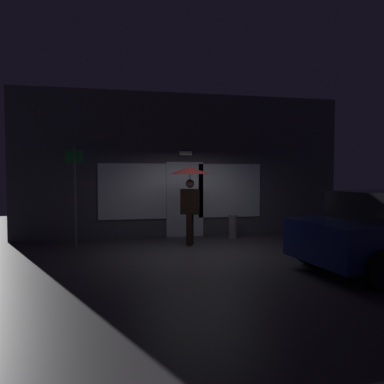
% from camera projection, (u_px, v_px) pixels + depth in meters
% --- Properties ---
extents(ground_plane, '(18.00, 18.00, 0.00)m').
position_uv_depth(ground_plane, '(202.00, 252.00, 8.65)').
color(ground_plane, '#38353A').
extents(building_facade, '(9.73, 0.48, 4.21)m').
position_uv_depth(building_facade, '(184.00, 166.00, 10.84)').
color(building_facade, '#4C4C56').
rests_on(building_facade, ground).
extents(person_with_umbrella, '(1.08, 1.08, 2.03)m').
position_uv_depth(person_with_umbrella, '(190.00, 184.00, 9.41)').
color(person_with_umbrella, black).
rests_on(person_with_umbrella, ground).
extents(street_sign_post, '(0.40, 0.07, 2.53)m').
position_uv_depth(street_sign_post, '(75.00, 191.00, 9.14)').
color(street_sign_post, '#595B60').
rests_on(street_sign_post, ground).
extents(sidewalk_bollard, '(0.26, 0.26, 0.67)m').
position_uv_depth(sidewalk_bollard, '(233.00, 226.00, 10.49)').
color(sidewalk_bollard, slate).
rests_on(sidewalk_bollard, ground).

